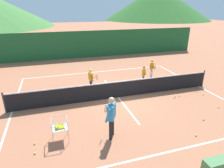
{
  "coord_description": "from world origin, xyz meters",
  "views": [
    {
      "loc": [
        -3.3,
        -9.41,
        4.75
      ],
      "look_at": [
        -0.53,
        -0.54,
        1.08
      ],
      "focal_mm": 31.25,
      "sensor_mm": 36.0,
      "label": 1
    }
  ],
  "objects_px": {
    "tennis_net": "(118,89)",
    "tennis_ball_10": "(219,107)",
    "tennis_ball_6": "(203,95)",
    "tennis_ball_5": "(176,96)",
    "student_1": "(144,73)",
    "tennis_ball_1": "(174,98)",
    "tennis_ball_3": "(196,135)",
    "student_2": "(152,67)",
    "tennis_ball_4": "(35,144)",
    "student_0": "(91,78)",
    "tennis_ball_2": "(179,96)",
    "instructor": "(111,114)",
    "tennis_ball_9": "(204,120)",
    "tennis_ball_8": "(196,92)",
    "ball_cart": "(59,127)",
    "tennis_ball_7": "(35,153)"
  },
  "relations": [
    {
      "from": "tennis_ball_2",
      "to": "tennis_ball_10",
      "type": "relative_size",
      "value": 1.0
    },
    {
      "from": "student_1",
      "to": "tennis_ball_1",
      "type": "xyz_separation_m",
      "value": [
        0.69,
        -2.55,
        -0.69
      ]
    },
    {
      "from": "tennis_net",
      "to": "student_0",
      "type": "height_order",
      "value": "student_0"
    },
    {
      "from": "tennis_ball_2",
      "to": "tennis_ball_7",
      "type": "distance_m",
      "value": 8.05
    },
    {
      "from": "ball_cart",
      "to": "tennis_ball_2",
      "type": "relative_size",
      "value": 13.22
    },
    {
      "from": "tennis_net",
      "to": "tennis_ball_10",
      "type": "height_order",
      "value": "tennis_net"
    },
    {
      "from": "tennis_ball_4",
      "to": "tennis_ball_6",
      "type": "xyz_separation_m",
      "value": [
        9.08,
        1.72,
        0.0
      ]
    },
    {
      "from": "tennis_ball_3",
      "to": "tennis_ball_8",
      "type": "bearing_deg",
      "value": 50.74
    },
    {
      "from": "student_0",
      "to": "tennis_ball_10",
      "type": "xyz_separation_m",
      "value": [
        5.7,
        -4.18,
        -0.76
      ]
    },
    {
      "from": "student_0",
      "to": "tennis_ball_2",
      "type": "height_order",
      "value": "student_0"
    },
    {
      "from": "student_2",
      "to": "tennis_ball_5",
      "type": "distance_m",
      "value": 3.45
    },
    {
      "from": "student_0",
      "to": "student_1",
      "type": "xyz_separation_m",
      "value": [
        3.5,
        -0.02,
        -0.07
      ]
    },
    {
      "from": "tennis_ball_4",
      "to": "student_1",
      "type": "bearing_deg",
      "value": 33.93
    },
    {
      "from": "tennis_ball_5",
      "to": "student_1",
      "type": "bearing_deg",
      "value": 109.69
    },
    {
      "from": "student_0",
      "to": "student_2",
      "type": "height_order",
      "value": "student_0"
    },
    {
      "from": "tennis_ball_4",
      "to": "tennis_ball_8",
      "type": "bearing_deg",
      "value": 13.74
    },
    {
      "from": "student_2",
      "to": "tennis_ball_1",
      "type": "distance_m",
      "value": 3.61
    },
    {
      "from": "tennis_ball_1",
      "to": "tennis_ball_10",
      "type": "distance_m",
      "value": 2.21
    },
    {
      "from": "tennis_ball_3",
      "to": "tennis_ball_6",
      "type": "xyz_separation_m",
      "value": [
        3.01,
        3.09,
        0.0
      ]
    },
    {
      "from": "tennis_net",
      "to": "tennis_ball_6",
      "type": "bearing_deg",
      "value": -14.0
    },
    {
      "from": "tennis_ball_3",
      "to": "tennis_ball_1",
      "type": "bearing_deg",
      "value": 69.94
    },
    {
      "from": "instructor",
      "to": "tennis_ball_5",
      "type": "xyz_separation_m",
      "value": [
        4.56,
        2.4,
        -0.99
      ]
    },
    {
      "from": "student_0",
      "to": "tennis_ball_1",
      "type": "bearing_deg",
      "value": -31.55
    },
    {
      "from": "tennis_ball_8",
      "to": "tennis_ball_9",
      "type": "bearing_deg",
      "value": -123.56
    },
    {
      "from": "tennis_net",
      "to": "tennis_ball_5",
      "type": "distance_m",
      "value": 3.3
    },
    {
      "from": "instructor",
      "to": "ball_cart",
      "type": "xyz_separation_m",
      "value": [
        -1.92,
        0.4,
        -0.44
      ]
    },
    {
      "from": "tennis_net",
      "to": "tennis_ball_4",
      "type": "distance_m",
      "value": 5.2
    },
    {
      "from": "student_2",
      "to": "tennis_ball_5",
      "type": "xyz_separation_m",
      "value": [
        -0.24,
        -3.36,
        -0.76
      ]
    },
    {
      "from": "tennis_ball_6",
      "to": "tennis_ball_9",
      "type": "distance_m",
      "value": 2.91
    },
    {
      "from": "tennis_ball_1",
      "to": "tennis_ball_3",
      "type": "distance_m",
      "value": 3.45
    },
    {
      "from": "instructor",
      "to": "tennis_ball_3",
      "type": "bearing_deg",
      "value": -16.98
    },
    {
      "from": "student_1",
      "to": "tennis_net",
      "type": "bearing_deg",
      "value": -146.63
    },
    {
      "from": "student_2",
      "to": "tennis_ball_5",
      "type": "height_order",
      "value": "student_2"
    },
    {
      "from": "student_0",
      "to": "tennis_ball_4",
      "type": "bearing_deg",
      "value": -124.68
    },
    {
      "from": "student_2",
      "to": "ball_cart",
      "type": "distance_m",
      "value": 8.6
    },
    {
      "from": "tennis_net",
      "to": "tennis_ball_9",
      "type": "height_order",
      "value": "tennis_net"
    },
    {
      "from": "student_0",
      "to": "tennis_ball_4",
      "type": "relative_size",
      "value": 19.47
    },
    {
      "from": "student_2",
      "to": "tennis_ball_9",
      "type": "height_order",
      "value": "student_2"
    },
    {
      "from": "tennis_net",
      "to": "tennis_ball_4",
      "type": "relative_size",
      "value": 169.63
    },
    {
      "from": "tennis_ball_1",
      "to": "tennis_ball_10",
      "type": "height_order",
      "value": "same"
    },
    {
      "from": "instructor",
      "to": "tennis_ball_2",
      "type": "bearing_deg",
      "value": 26.5
    },
    {
      "from": "tennis_net",
      "to": "tennis_ball_9",
      "type": "relative_size",
      "value": 169.63
    },
    {
      "from": "tennis_ball_2",
      "to": "tennis_ball_7",
      "type": "relative_size",
      "value": 1.0
    },
    {
      "from": "student_1",
      "to": "tennis_ball_5",
      "type": "bearing_deg",
      "value": -70.31
    },
    {
      "from": "instructor",
      "to": "student_1",
      "type": "height_order",
      "value": "instructor"
    },
    {
      "from": "ball_cart",
      "to": "tennis_ball_4",
      "type": "bearing_deg",
      "value": -179.73
    },
    {
      "from": "tennis_ball_5",
      "to": "tennis_ball_6",
      "type": "distance_m",
      "value": 1.68
    },
    {
      "from": "tennis_ball_3",
      "to": "tennis_ball_4",
      "type": "distance_m",
      "value": 6.22
    },
    {
      "from": "tennis_ball_6",
      "to": "tennis_ball_2",
      "type": "bearing_deg",
      "value": 168.83
    },
    {
      "from": "student_1",
      "to": "tennis_ball_1",
      "type": "distance_m",
      "value": 2.73
    }
  ]
}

